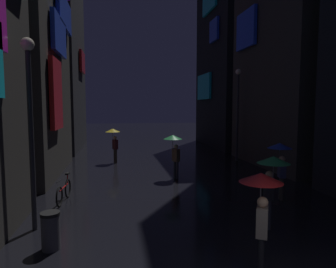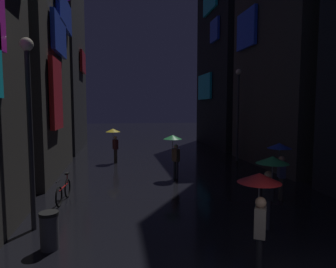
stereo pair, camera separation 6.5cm
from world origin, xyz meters
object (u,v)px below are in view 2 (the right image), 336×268
pedestrian_foreground_left_red (259,195)px  trash_bin (49,231)px  pedestrian_far_right_green (271,172)px  pedestrian_near_crossing_yellow (114,136)px  pedestrian_foreground_right_green (174,144)px  bicycle_parked_at_storefront (64,191)px  streetlamp_left_near (29,111)px  streetlamp_right_far (238,104)px  pedestrian_midstreet_centre_blue (280,155)px

pedestrian_foreground_left_red → trash_bin: pedestrian_foreground_left_red is taller
pedestrian_far_right_green → pedestrian_near_crossing_yellow: bearing=111.4°
pedestrian_foreground_right_green → bicycle_parked_at_storefront: 5.60m
pedestrian_far_right_green → trash_bin: pedestrian_far_right_green is taller
pedestrian_foreground_left_red → pedestrian_foreground_right_green: 8.48m
pedestrian_far_right_green → streetlamp_left_near: size_ratio=0.40×
pedestrian_foreground_left_red → streetlamp_right_far: size_ratio=0.36×
pedestrian_near_crossing_yellow → streetlamp_left_near: 10.36m
pedestrian_midstreet_centre_blue → streetlamp_left_near: 8.65m
pedestrian_far_right_green → pedestrian_midstreet_centre_blue: same height
pedestrian_far_right_green → pedestrian_near_crossing_yellow: size_ratio=1.00×
trash_bin → bicycle_parked_at_storefront: bearing=94.5°
pedestrian_midstreet_centre_blue → streetlamp_right_far: (1.64, 7.90, 1.96)m
streetlamp_left_near → trash_bin: 3.24m
pedestrian_near_crossing_yellow → pedestrian_foreground_right_green: bearing=-58.4°
pedestrian_far_right_green → pedestrian_foreground_left_red: same height
pedestrian_midstreet_centre_blue → bicycle_parked_at_storefront: pedestrian_midstreet_centre_blue is taller
pedestrian_near_crossing_yellow → bicycle_parked_at_storefront: size_ratio=1.17×
pedestrian_near_crossing_yellow → streetlamp_left_near: (-2.18, -9.99, 1.68)m
pedestrian_foreground_left_red → streetlamp_left_near: bearing=148.7°
pedestrian_near_crossing_yellow → pedestrian_foreground_left_red: 13.51m
pedestrian_foreground_left_red → streetlamp_left_near: size_ratio=0.40×
pedestrian_far_right_green → pedestrian_foreground_right_green: (-1.50, 6.49, 0.00)m
pedestrian_midstreet_centre_blue → pedestrian_foreground_right_green: bearing=130.4°
trash_bin → pedestrian_foreground_right_green: bearing=56.6°
bicycle_parked_at_storefront → pedestrian_far_right_green: bearing=-30.7°
pedestrian_foreground_right_green → pedestrian_foreground_left_red: bearing=-89.0°
pedestrian_near_crossing_yellow → streetlamp_right_far: size_ratio=0.36×
streetlamp_right_far → streetlamp_left_near: bearing=-137.0°
pedestrian_foreground_left_red → bicycle_parked_at_storefront: (-4.82, 5.65, -1.28)m
pedestrian_foreground_left_red → bicycle_parked_at_storefront: bearing=130.5°
pedestrian_foreground_right_green → streetlamp_left_near: (-5.06, -5.30, 1.68)m
streetlamp_right_far → streetlamp_left_near: 13.67m
pedestrian_foreground_right_green → pedestrian_midstreet_centre_blue: bearing=-49.6°
pedestrian_far_right_green → streetlamp_left_near: streetlamp_left_near is taller
pedestrian_far_right_green → bicycle_parked_at_storefront: (-6.16, 3.66, -1.28)m
pedestrian_near_crossing_yellow → trash_bin: (-1.48, -11.31, -1.20)m
pedestrian_near_crossing_yellow → streetlamp_right_far: streetlamp_right_far is taller
bicycle_parked_at_storefront → streetlamp_left_near: streetlamp_left_near is taller
pedestrian_foreground_left_red → streetlamp_right_far: streetlamp_right_far is taller
pedestrian_midstreet_centre_blue → streetlamp_left_near: streetlamp_left_near is taller
pedestrian_midstreet_centre_blue → trash_bin: pedestrian_midstreet_centre_blue is taller
pedestrian_near_crossing_yellow → pedestrian_foreground_right_green: (2.88, -4.69, 0.00)m
pedestrian_far_right_green → trash_bin: 5.99m
pedestrian_midstreet_centre_blue → bicycle_parked_at_storefront: (-7.96, 1.05, -1.28)m
pedestrian_midstreet_centre_blue → pedestrian_foreground_right_green: size_ratio=1.00×
pedestrian_far_right_green → pedestrian_midstreet_centre_blue: (1.80, 2.61, 0.00)m
pedestrian_near_crossing_yellow → streetlamp_right_far: (7.82, -0.67, 1.96)m
streetlamp_right_far → trash_bin: size_ratio=6.29×
bicycle_parked_at_storefront → streetlamp_right_far: size_ratio=0.31×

